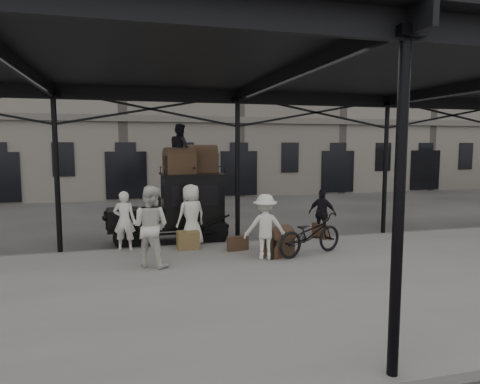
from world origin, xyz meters
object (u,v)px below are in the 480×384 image
at_px(bicycle, 310,234).
at_px(steamer_trunk_platform, 278,243).
at_px(taxi, 182,204).
at_px(porter_official, 322,214).
at_px(porter_left, 124,221).
at_px(steamer_trunk_roof_near, 179,163).

bearing_deg(bicycle, steamer_trunk_platform, 57.19).
xyz_separation_m(taxi, bicycle, (3.01, -3.00, -0.50)).
xyz_separation_m(taxi, porter_official, (4.24, -1.19, -0.28)).
bearing_deg(taxi, porter_official, -15.67).
bearing_deg(taxi, steamer_trunk_platform, -52.04).
xyz_separation_m(taxi, steamer_trunk_platform, (2.19, -2.80, -0.74)).
xyz_separation_m(porter_left, bicycle, (4.75, -1.81, -0.27)).
xyz_separation_m(bicycle, steamer_trunk_platform, (-0.83, 0.20, -0.24)).
distance_m(porter_official, steamer_trunk_roof_near, 4.70).
distance_m(porter_left, porter_official, 5.98).
bearing_deg(steamer_trunk_roof_near, steamer_trunk_platform, -59.87).
xyz_separation_m(porter_official, bicycle, (-1.22, -1.81, -0.22)).
distance_m(taxi, porter_left, 2.12).
relative_size(porter_official, steamer_trunk_roof_near, 1.70).
bearing_deg(steamer_trunk_roof_near, porter_left, -161.90).
distance_m(porter_left, steamer_trunk_platform, 4.27).
bearing_deg(steamer_trunk_platform, taxi, 91.17).
bearing_deg(taxi, bicycle, -44.86).
bearing_deg(porter_left, steamer_trunk_roof_near, -138.70).
relative_size(porter_left, bicycle, 0.78).
bearing_deg(porter_official, steamer_trunk_roof_near, 36.38).
relative_size(bicycle, steamer_trunk_roof_near, 2.32).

